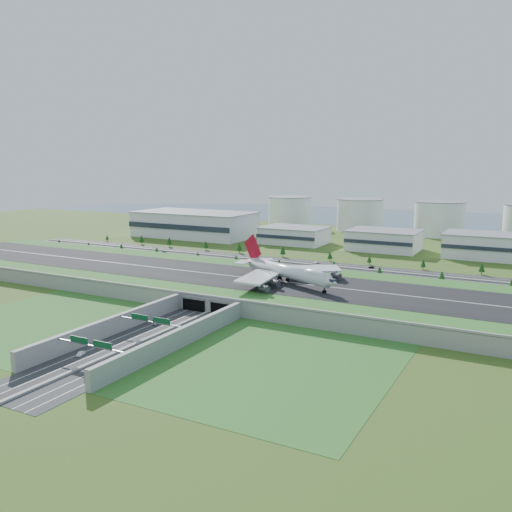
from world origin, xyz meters
The scene contains 23 objects.
ground centered at (0.00, 0.00, 0.00)m, with size 1200.00×1200.00×0.00m, color #38591B.
airfield_deck centered at (0.00, -0.09, 4.12)m, with size 520.00×100.00×9.20m.
underpass_road centered at (0.00, -99.42, 3.43)m, with size 38.80×120.40×8.00m.
sign_gantry_near centered at (0.00, -95.04, 6.95)m, with size 38.70×0.70×9.80m.
sign_gantry_far centered at (0.00, -130.04, 6.95)m, with size 38.70×0.70×9.80m.
north_expressway centered at (0.00, 95.00, 0.06)m, with size 560.00×36.00×0.12m, color #28282B.
tree_row centered at (23.03, 96.97, 4.81)m, with size 503.01×48.74×8.48m.
hangar_west centered at (-170.00, 185.00, 12.50)m, with size 120.00×60.00×25.00m, color silver.
hangar_mid_a centered at (-60.00, 190.00, 7.50)m, with size 58.00×42.00×15.00m, color silver.
hangar_mid_b centered at (25.00, 190.00, 8.50)m, with size 58.00×42.00×17.00m, color silver.
hangar_mid_c centered at (105.00, 190.00, 9.50)m, with size 58.00×42.00×19.00m, color silver.
fuel_tank_a centered at (-120.00, 310.00, 17.50)m, with size 50.00×50.00×35.00m, color silver.
fuel_tank_b centered at (-35.00, 310.00, 17.50)m, with size 50.00×50.00×35.00m, color silver.
fuel_tank_c centered at (50.00, 310.00, 17.50)m, with size 50.00×50.00×35.00m, color silver.
bay_water centered at (0.00, 480.00, 0.03)m, with size 1200.00×260.00×0.06m, color #3E5776.
boeing_747 centered at (21.44, -1.76, 14.92)m, with size 73.97×68.20×24.57m.
car_0 centered at (-10.29, -78.95, 0.96)m, with size 1.97×4.91×1.67m, color #B3B4B8.
car_1 centered at (-10.35, -125.47, 0.88)m, with size 1.61×4.62×1.52m, color white.
car_2 centered at (11.35, -74.44, 0.87)m, with size 2.49×5.40×1.50m, color #0B1438.
car_3 centered at (10.60, -141.65, 0.79)m, with size 1.88×4.62×1.34m, color maroon.
car_4 centered at (-135.79, 89.78, 0.85)m, with size 1.72×4.28×1.46m, color slate.
car_5 centered at (39.09, 103.88, 0.79)m, with size 1.42×4.07×1.34m, color black.
car_7 centered at (-2.29, 101.36, 0.94)m, with size 2.30×5.65×1.64m, color white.
Camera 1 is at (146.29, -271.90, 74.81)m, focal length 38.00 mm.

